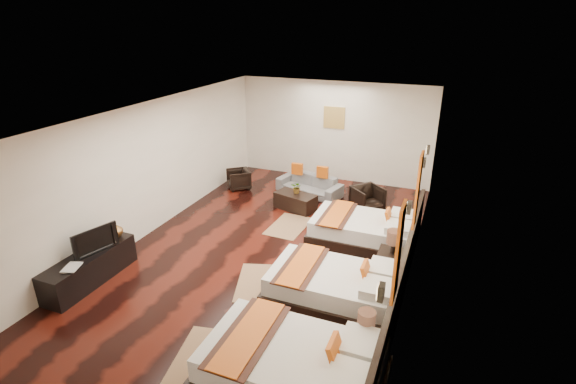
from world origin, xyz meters
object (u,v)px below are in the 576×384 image
at_px(tv, 93,239).
at_px(coffee_table, 295,201).
at_px(table_plant, 297,187).
at_px(armchair_right, 367,199).
at_px(bed_mid, 335,286).
at_px(bed_far, 364,230).
at_px(nightstand_a, 364,347).
at_px(bed_near, 294,366).
at_px(figurine, 115,229).
at_px(tv_console, 90,268).
at_px(sofa, 309,185).
at_px(nightstand_b, 391,262).
at_px(book, 65,267).
at_px(armchair_left, 239,179).

relative_size(tv, coffee_table, 0.82).
bearing_deg(table_plant, armchair_right, 17.13).
height_order(bed_mid, bed_far, bed_mid).
xyz_separation_m(bed_far, tv, (-4.15, -3.10, 0.51)).
xyz_separation_m(nightstand_a, armchair_right, (-1.02, 4.99, -0.00)).
relative_size(bed_near, figurine, 7.63).
bearing_deg(tv, tv_console, 176.61).
bearing_deg(tv_console, table_plant, 62.08).
relative_size(bed_mid, bed_far, 1.01).
height_order(bed_near, table_plant, bed_near).
relative_size(sofa, coffee_table, 1.75).
height_order(nightstand_a, nightstand_b, nightstand_b).
bearing_deg(bed_mid, coffee_table, 121.07).
distance_m(bed_near, tv, 4.29).
distance_m(sofa, armchair_right, 1.72).
distance_m(bed_mid, table_plant, 3.78).
bearing_deg(book, tv, 85.37).
relative_size(nightstand_a, table_plant, 2.98).
bearing_deg(bed_far, nightstand_a, -77.61).
height_order(tv_console, tv, tv).
xyz_separation_m(nightstand_a, armchair_left, (-4.60, 5.11, -0.04)).
xyz_separation_m(bed_mid, figurine, (-4.20, -0.37, 0.42)).
height_order(book, armchair_left, book).
height_order(tv, armchair_right, tv).
relative_size(bed_near, nightstand_a, 2.64).
bearing_deg(bed_near, tv, 166.89).
distance_m(tv_console, armchair_left, 4.96).
distance_m(tv, armchair_right, 6.10).
height_order(tv_console, sofa, tv_console).
bearing_deg(bed_near, figurine, 160.01).
distance_m(nightstand_a, book, 4.96).
bearing_deg(nightstand_b, armchair_right, 110.21).
xyz_separation_m(bed_mid, book, (-4.20, -1.54, 0.28)).
height_order(bed_near, nightstand_a, bed_near).
xyz_separation_m(nightstand_a, tv_console, (-4.94, 0.17, -0.03)).
height_order(bed_far, nightstand_b, nightstand_b).
distance_m(bed_mid, tv_console, 4.33).
bearing_deg(figurine, armchair_left, 85.32).
bearing_deg(armchair_right, nightstand_a, -126.49).
bearing_deg(bed_far, tv, -143.23).
xyz_separation_m(bed_near, bed_far, (-0.00, 4.07, -0.02)).
bearing_deg(bed_near, bed_mid, 90.06).
height_order(figurine, coffee_table, figurine).
xyz_separation_m(bed_far, book, (-4.20, -3.72, 0.28)).
distance_m(armchair_left, coffee_table, 2.05).
distance_m(tv, sofa, 5.65).
distance_m(bed_far, tv, 5.20).
bearing_deg(nightstand_b, coffee_table, 140.58).
xyz_separation_m(book, sofa, (2.28, 5.78, -0.31)).
height_order(bed_near, nightstand_b, nightstand_b).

